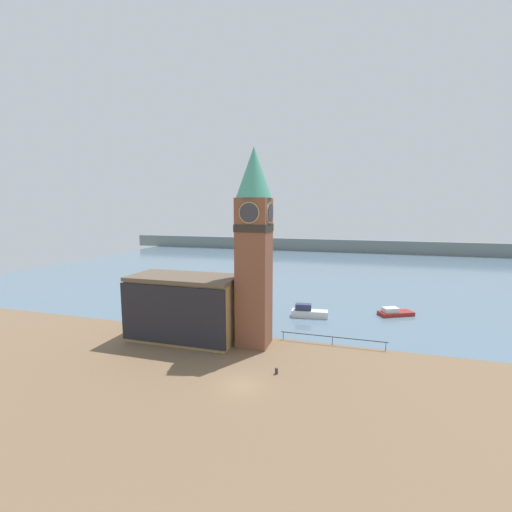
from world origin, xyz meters
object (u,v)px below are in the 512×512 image
(mooring_bollard_near, at_px, (276,371))
(boat_near, at_px, (308,312))
(clock_tower, at_px, (254,243))
(pier_building, at_px, (184,308))
(boat_far, at_px, (394,312))

(mooring_bollard_near, bearing_deg, boat_near, 88.57)
(clock_tower, height_order, pier_building, clock_tower)
(boat_near, relative_size, boat_far, 0.99)
(pier_building, distance_m, mooring_bollard_near, 15.59)
(clock_tower, height_order, boat_near, clock_tower)
(mooring_bollard_near, bearing_deg, boat_far, 61.10)
(pier_building, xyz_separation_m, boat_far, (27.53, 18.73, -3.76))
(mooring_bollard_near, bearing_deg, clock_tower, 123.12)
(pier_building, height_order, boat_near, pier_building)
(clock_tower, relative_size, boat_far, 4.14)
(pier_building, bearing_deg, mooring_bollard_near, -23.92)
(clock_tower, distance_m, pier_building, 12.74)
(boat_far, distance_m, mooring_bollard_near, 28.39)
(pier_building, height_order, boat_far, pier_building)
(pier_building, relative_size, boat_near, 2.43)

